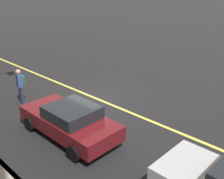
# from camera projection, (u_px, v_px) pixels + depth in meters

# --- Properties ---
(ground) EXTENTS (200.00, 200.00, 0.00)m
(ground) POSITION_uv_depth(u_px,v_px,m) (95.00, 98.00, 14.03)
(ground) COLOR black
(lane_stripe_center) EXTENTS (80.00, 0.16, 0.01)m
(lane_stripe_center) POSITION_uv_depth(u_px,v_px,m) (95.00, 98.00, 14.02)
(lane_stripe_center) COLOR #D8CC4C
(lane_stripe_center) RESTS_ON ground
(car_maroon) EXTENTS (4.40, 2.02, 1.35)m
(car_maroon) POSITION_uv_depth(u_px,v_px,m) (70.00, 120.00, 10.31)
(car_maroon) COLOR #591116
(car_maroon) RESTS_ON ground
(pedestrian_with_backpack) EXTENTS (0.47, 0.44, 1.79)m
(pedestrian_with_backpack) POSITION_uv_depth(u_px,v_px,m) (20.00, 83.00, 13.09)
(pedestrian_with_backpack) COLOR #262D4C
(pedestrian_with_backpack) RESTS_ON ground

